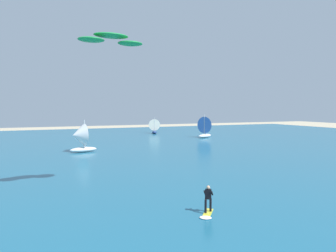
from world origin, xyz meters
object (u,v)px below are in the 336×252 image
kitesurfer (208,204)px  sailboat_trailing (79,138)px  sailboat_anchored_offshore (154,126)px  sailboat_mid_right (206,127)px  kite (111,39)px

kitesurfer → sailboat_trailing: 29.79m
kitesurfer → sailboat_anchored_offshore: bearing=72.1°
sailboat_trailing → sailboat_anchored_offshore: (21.55, 26.65, -0.29)m
kitesurfer → sailboat_mid_right: bearing=59.6°
kitesurfer → kite: (-4.07, 6.89, 10.68)m
sailboat_trailing → sailboat_mid_right: sailboat_mid_right is taller
kitesurfer → sailboat_anchored_offshore: sailboat_anchored_offshore is taller
sailboat_anchored_offshore → sailboat_mid_right: (6.39, -14.33, 0.47)m
kite → sailboat_trailing: 24.47m
kite → sailboat_mid_right: bearing=50.7°
kitesurfer → sailboat_trailing: bearing=96.5°
kitesurfer → sailboat_trailing: sailboat_trailing is taller
sailboat_trailing → sailboat_anchored_offshore: sailboat_trailing is taller
kite → sailboat_trailing: (0.71, 22.67, -9.18)m
kitesurfer → sailboat_anchored_offshore: 59.09m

